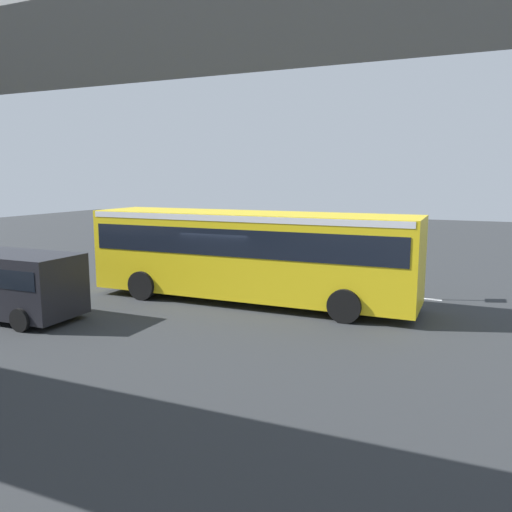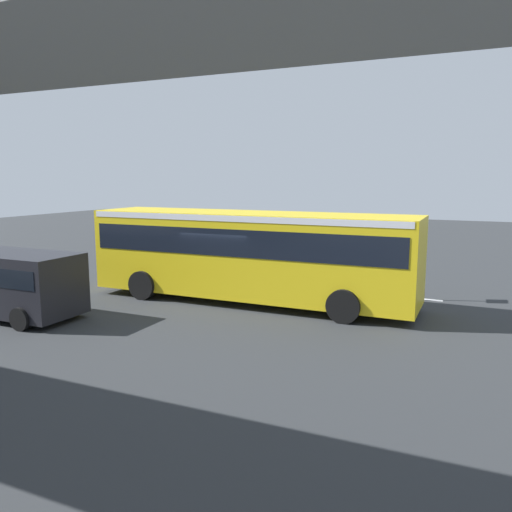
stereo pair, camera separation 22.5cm
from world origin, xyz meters
The scene contains 8 objects.
ground centered at (0.00, 0.00, 0.00)m, with size 80.00×80.00×0.00m, color #2D3033.
city_bus centered at (-0.76, -0.19, 1.88)m, with size 11.54×2.85×3.15m.
parked_van centered at (5.38, 4.65, 1.18)m, with size 4.80×2.17×2.05m.
traffic_sign centered at (-5.96, -2.80, 1.89)m, with size 0.08×0.60×2.80m.
lane_dash_leftmost centered at (-6.00, -3.07, 0.00)m, with size 2.00×0.20×0.01m, color silver.
lane_dash_left centered at (-2.00, -3.07, 0.00)m, with size 2.00×0.20×0.01m, color silver.
lane_dash_centre centered at (2.00, -3.07, 0.00)m, with size 2.00×0.20×0.01m, color silver.
lane_dash_right centered at (6.00, -3.07, 0.00)m, with size 2.00×0.20×0.01m, color silver.
Camera 2 is at (-8.10, 15.68, 4.35)m, focal length 35.56 mm.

